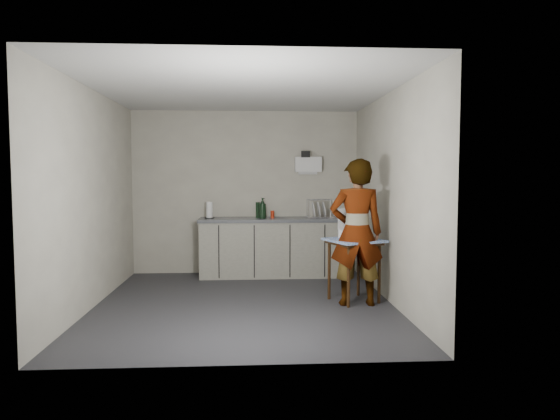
{
  "coord_description": "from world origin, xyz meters",
  "views": [
    {
      "loc": [
        0.08,
        -6.04,
        1.57
      ],
      "look_at": [
        0.46,
        0.45,
        1.12
      ],
      "focal_mm": 32.0,
      "sensor_mm": 36.0,
      "label": 1
    }
  ],
  "objects": [
    {
      "name": "wall_shelf",
      "position": [
        1.0,
        1.92,
        1.75
      ],
      "size": [
        0.42,
        0.18,
        0.37
      ],
      "color": "white",
      "rests_on": "ground"
    },
    {
      "name": "ground",
      "position": [
        0.0,
        0.0,
        0.0
      ],
      "size": [
        4.0,
        4.0,
        0.0
      ],
      "primitive_type": "plane",
      "color": "#29292E",
      "rests_on": "ground"
    },
    {
      "name": "kitchen_counter",
      "position": [
        0.4,
        1.7,
        0.43
      ],
      "size": [
        2.24,
        0.62,
        0.91
      ],
      "color": "black",
      "rests_on": "ground"
    },
    {
      "name": "soda_can",
      "position": [
        0.42,
        1.74,
        0.97
      ],
      "size": [
        0.06,
        0.06,
        0.11
      ],
      "primitive_type": "cylinder",
      "color": "red",
      "rests_on": "kitchen_counter"
    },
    {
      "name": "wall_back",
      "position": [
        0.0,
        1.99,
        1.3
      ],
      "size": [
        3.6,
        0.02,
        2.6
      ],
      "primitive_type": "cube",
      "color": "#B4AD9D",
      "rests_on": "ground"
    },
    {
      "name": "ceiling",
      "position": [
        0.0,
        0.0,
        2.6
      ],
      "size": [
        3.6,
        4.0,
        0.01
      ],
      "primitive_type": "cube",
      "color": "white",
      "rests_on": "wall_back"
    },
    {
      "name": "dark_bottle",
      "position": [
        0.19,
        1.77,
        1.03
      ],
      "size": [
        0.07,
        0.07,
        0.24
      ],
      "primitive_type": "cylinder",
      "color": "black",
      "rests_on": "kitchen_counter"
    },
    {
      "name": "soap_bottle",
      "position": [
        0.26,
        1.62,
        1.07
      ],
      "size": [
        0.17,
        0.17,
        0.32
      ],
      "primitive_type": "imported",
      "rotation": [
        0.0,
        0.0,
        0.53
      ],
      "color": "black",
      "rests_on": "kitchen_counter"
    },
    {
      "name": "bakery_box",
      "position": [
        1.35,
        0.13,
        0.87
      ],
      "size": [
        0.34,
        0.35,
        0.37
      ],
      "rotation": [
        0.0,
        0.0,
        0.36
      ],
      "color": "white",
      "rests_on": "side_table"
    },
    {
      "name": "standing_man",
      "position": [
        1.35,
        -0.12,
        0.89
      ],
      "size": [
        0.66,
        0.44,
        1.77
      ],
      "primitive_type": "imported",
      "rotation": [
        0.0,
        0.0,
        3.11
      ],
      "color": "#B2A593",
      "rests_on": "ground"
    },
    {
      "name": "paper_towel",
      "position": [
        -0.56,
        1.69,
        1.03
      ],
      "size": [
        0.14,
        0.14,
        0.26
      ],
      "color": "black",
      "rests_on": "kitchen_counter"
    },
    {
      "name": "wall_left",
      "position": [
        -1.79,
        0.0,
        1.3
      ],
      "size": [
        0.02,
        4.0,
        2.6
      ],
      "primitive_type": "cube",
      "color": "#B4AD9D",
      "rests_on": "ground"
    },
    {
      "name": "wall_right",
      "position": [
        1.79,
        0.0,
        1.3
      ],
      "size": [
        0.02,
        4.0,
        2.6
      ],
      "primitive_type": "cube",
      "color": "#B4AD9D",
      "rests_on": "ground"
    },
    {
      "name": "dish_rack",
      "position": [
        1.16,
        1.73,
        0.98
      ],
      "size": [
        0.42,
        0.31,
        0.29
      ],
      "color": "silver",
      "rests_on": "kitchen_counter"
    },
    {
      "name": "side_table",
      "position": [
        1.36,
        0.04,
        0.68
      ],
      "size": [
        0.79,
        0.79,
        0.78
      ],
      "rotation": [
        0.0,
        0.0,
        0.38
      ],
      "color": "#3D210D",
      "rests_on": "ground"
    }
  ]
}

